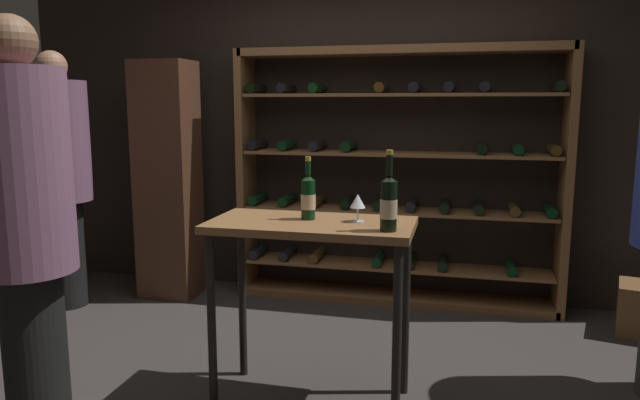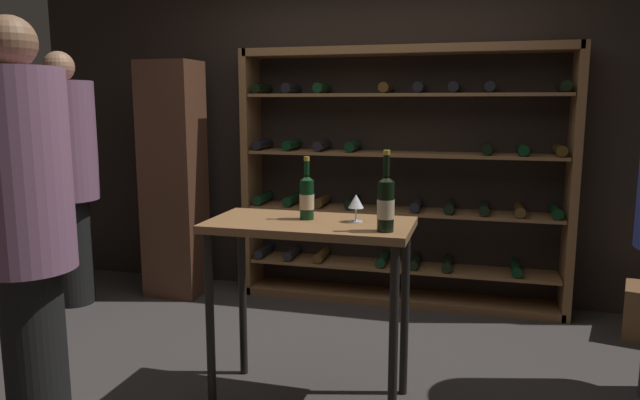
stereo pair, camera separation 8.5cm
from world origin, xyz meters
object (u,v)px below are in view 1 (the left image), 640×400
object	(u,v)px
wine_rack	(394,179)
tasting_table	(311,249)
wine_glass_stemmed_right	(358,202)
person_guest_plum_blouse	(59,169)
display_cabinet	(168,181)
wine_bottle_gold_foil	(308,197)
wine_bottle_black_capsule	(389,203)
person_bystander_dark_jacket	(24,217)

from	to	relation	value
wine_rack	tasting_table	size ratio (longest dim) A/B	2.45
wine_glass_stemmed_right	tasting_table	bearing A→B (deg)	-169.50
wine_rack	tasting_table	bearing A→B (deg)	-97.46
person_guest_plum_blouse	display_cabinet	xyz separation A→B (m)	(0.67, 0.42, -0.12)
wine_bottle_gold_foil	wine_bottle_black_capsule	size ratio (longest dim) A/B	0.85
person_bystander_dark_jacket	person_guest_plum_blouse	xyz separation A→B (m)	(-1.10, 1.67, 0.00)
display_cabinet	wine_rack	bearing A→B (deg)	8.48
wine_rack	person_bystander_dark_jacket	size ratio (longest dim) A/B	1.30
display_cabinet	wine_glass_stemmed_right	distance (m)	2.27
person_bystander_dark_jacket	wine_bottle_gold_foil	xyz separation A→B (m)	(1.10, 0.70, 0.02)
person_guest_plum_blouse	wine_bottle_gold_foil	world-z (taller)	person_guest_plum_blouse
person_guest_plum_blouse	wine_bottle_black_capsule	bearing A→B (deg)	61.95
wine_rack	wine_bottle_gold_foil	world-z (taller)	wine_rack
person_bystander_dark_jacket	wine_bottle_gold_foil	world-z (taller)	person_bystander_dark_jacket
wine_rack	person_guest_plum_blouse	distance (m)	2.55
wine_glass_stemmed_right	display_cabinet	bearing A→B (deg)	142.02
tasting_table	wine_glass_stemmed_right	size ratio (longest dim) A/B	7.34
display_cabinet	wine_glass_stemmed_right	world-z (taller)	display_cabinet
tasting_table	display_cabinet	bearing A→B (deg)	137.32
person_bystander_dark_jacket	wine_bottle_gold_foil	bearing A→B (deg)	-82.68
wine_glass_stemmed_right	wine_bottle_black_capsule	bearing A→B (deg)	-45.58
wine_glass_stemmed_right	wine_bottle_gold_foil	bearing A→B (deg)	179.32
person_bystander_dark_jacket	display_cabinet	distance (m)	2.14
tasting_table	person_guest_plum_blouse	world-z (taller)	person_guest_plum_blouse
tasting_table	wine_bottle_gold_foil	size ratio (longest dim) A/B	3.20
tasting_table	person_bystander_dark_jacket	world-z (taller)	person_bystander_dark_jacket
person_guest_plum_blouse	display_cabinet	size ratio (longest dim) A/B	1.03
display_cabinet	wine_bottle_gold_foil	world-z (taller)	display_cabinet
person_guest_plum_blouse	display_cabinet	bearing A→B (deg)	117.79
person_bystander_dark_jacket	wine_glass_stemmed_right	distance (m)	1.53
wine_bottle_gold_foil	person_guest_plum_blouse	bearing A→B (deg)	156.31
tasting_table	person_bystander_dark_jacket	xyz separation A→B (m)	(-1.13, -0.66, 0.24)
wine_bottle_gold_foil	wine_glass_stemmed_right	size ratio (longest dim) A/B	2.30
person_guest_plum_blouse	wine_glass_stemmed_right	xyz separation A→B (m)	(2.46, -0.97, 0.00)
person_guest_plum_blouse	wine_bottle_black_capsule	xyz separation A→B (m)	(2.63, -1.15, 0.04)
wine_rack	wine_bottle_black_capsule	world-z (taller)	wine_rack
person_bystander_dark_jacket	display_cabinet	bearing A→B (deg)	-13.66
person_guest_plum_blouse	display_cabinet	world-z (taller)	person_guest_plum_blouse
wine_bottle_gold_foil	wine_glass_stemmed_right	bearing A→B (deg)	-0.68
tasting_table	wine_glass_stemmed_right	xyz separation A→B (m)	(0.23, 0.04, 0.24)
wine_rack	tasting_table	distance (m)	1.72
tasting_table	wine_bottle_black_capsule	xyz separation A→B (m)	(0.40, -0.14, 0.28)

